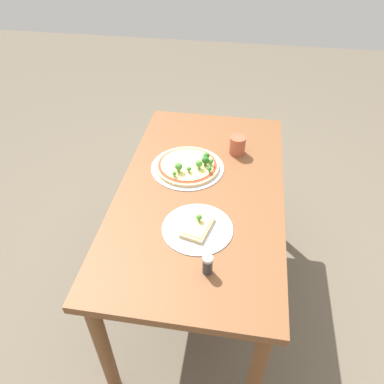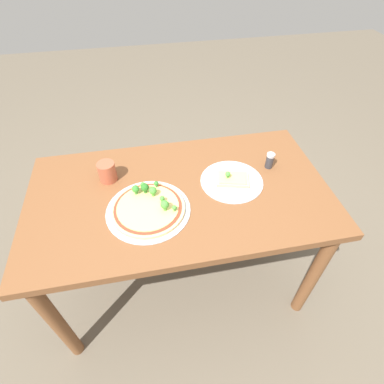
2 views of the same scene
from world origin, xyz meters
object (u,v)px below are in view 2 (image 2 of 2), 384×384
at_px(dining_table, 180,207).
at_px(pizza_tray_slice, 232,180).
at_px(pizza_tray_whole, 148,207).
at_px(condiment_shaker, 270,160).
at_px(drinking_cup, 107,172).

distance_m(dining_table, pizza_tray_slice, 0.27).
xyz_separation_m(pizza_tray_whole, condiment_shaker, (-0.59, -0.17, 0.03)).
bearing_deg(drinking_cup, pizza_tray_slice, 167.72).
bearing_deg(dining_table, drinking_cup, -24.68).
xyz_separation_m(dining_table, pizza_tray_slice, (-0.25, -0.02, 0.11)).
xyz_separation_m(pizza_tray_slice, drinking_cup, (0.55, -0.12, 0.04)).
height_order(dining_table, drinking_cup, drinking_cup).
bearing_deg(pizza_tray_slice, pizza_tray_whole, 14.63).
height_order(dining_table, pizza_tray_whole, pizza_tray_whole).
height_order(pizza_tray_slice, condiment_shaker, condiment_shaker).
relative_size(dining_table, drinking_cup, 14.38).
height_order(drinking_cup, condiment_shaker, drinking_cup).
bearing_deg(drinking_cup, pizza_tray_whole, 126.34).
xyz_separation_m(pizza_tray_whole, drinking_cup, (0.16, -0.22, 0.03)).
bearing_deg(pizza_tray_whole, condiment_shaker, -164.23).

